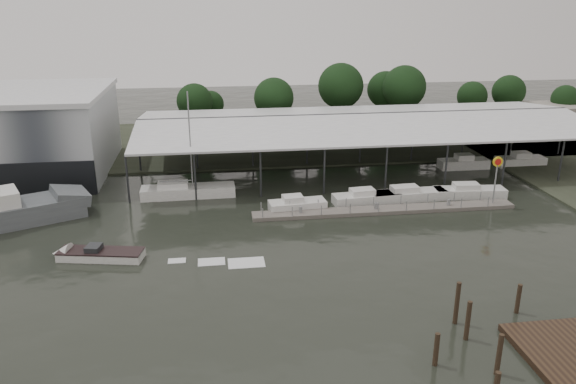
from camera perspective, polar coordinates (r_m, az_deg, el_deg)
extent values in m
plane|color=black|center=(48.27, -3.91, -7.16)|extent=(200.00, 200.00, 0.00)
cube|color=#363C2D|center=(87.84, -5.93, 5.08)|extent=(140.00, 30.00, 0.30)
cube|color=#AFB4BA|center=(79.15, -26.46, 5.24)|extent=(24.00, 20.00, 10.00)
cube|color=white|center=(78.24, -27.03, 8.92)|extent=(24.50, 20.50, 0.60)
cube|color=#2C2E31|center=(75.29, 7.49, 7.84)|extent=(58.00, 0.40, 0.30)
cylinder|color=#2C2E31|center=(63.22, -16.00, 1.28)|extent=(0.24, 0.24, 5.50)
cylinder|color=#2C2E31|center=(85.27, -14.05, 6.01)|extent=(0.24, 0.24, 5.50)
cylinder|color=#2C2E31|center=(97.75, 22.32, 6.79)|extent=(0.24, 0.24, 5.50)
cube|color=slate|center=(59.92, 9.82, -1.81)|extent=(28.00, 2.00, 0.40)
cylinder|color=gray|center=(56.39, -2.58, -2.24)|extent=(0.10, 0.10, 1.20)
cylinder|color=gray|center=(65.51, 20.52, -0.39)|extent=(0.10, 0.10, 1.20)
cube|color=gray|center=(59.46, 8.93, -1.41)|extent=(0.30, 0.30, 0.70)
cylinder|color=gray|center=(63.77, 20.28, 0.74)|extent=(0.16, 0.16, 5.00)
cylinder|color=yellow|center=(63.08, 20.54, 2.90)|extent=(1.10, 0.12, 1.10)
cylinder|color=red|center=(63.02, 20.57, 2.88)|extent=(0.70, 0.05, 0.70)
cube|color=gray|center=(107.14, 25.05, 6.99)|extent=(10.00, 8.00, 4.00)
cube|color=#585D61|center=(62.55, -21.28, -0.32)|extent=(4.96, 5.34, 1.86)
cube|color=white|center=(64.46, -10.08, -0.02)|extent=(10.50, 2.78, 1.40)
cube|color=silver|center=(64.25, -11.62, 0.67)|extent=(3.38, 1.85, 0.80)
cylinder|color=gray|center=(62.79, -9.91, 5.08)|extent=(0.16, 0.16, 10.99)
cylinder|color=gray|center=(64.07, -11.37, 1.10)|extent=(3.50, 0.18, 0.12)
cube|color=white|center=(51.27, -18.46, -6.10)|extent=(7.49, 3.41, 0.90)
cone|color=white|center=(52.68, -22.05, -5.86)|extent=(1.97, 2.28, 2.00)
cube|color=black|center=(51.10, -18.50, -5.70)|extent=(7.50, 3.47, 0.12)
cube|color=#2C2E31|center=(51.22, -19.14, -5.40)|extent=(1.46, 1.61, 0.50)
cube|color=silver|center=(49.36, -11.22, -6.87)|extent=(2.30, 1.50, 0.04)
cube|color=silver|center=(48.69, -7.78, -7.04)|extent=(3.10, 2.00, 0.04)
cube|color=silver|center=(48.21, -4.25, -7.18)|extent=(3.90, 2.50, 0.04)
cube|color=white|center=(59.37, 0.96, -1.41)|extent=(6.17, 2.74, 1.10)
cube|color=silver|center=(59.02, 0.48, -0.70)|extent=(2.24, 1.79, 0.70)
cube|color=white|center=(62.04, 7.97, -0.67)|extent=(7.57, 2.85, 1.10)
cube|color=silver|center=(61.65, 7.56, 0.01)|extent=(2.72, 1.83, 0.70)
cube|color=white|center=(63.79, 12.15, -0.36)|extent=(8.60, 2.66, 1.10)
cube|color=silver|center=(63.36, 11.77, 0.30)|extent=(3.06, 1.77, 0.70)
cube|color=white|center=(66.51, 17.95, -0.07)|extent=(8.06, 2.93, 1.10)
cube|color=silver|center=(66.05, 17.63, 0.56)|extent=(2.90, 1.86, 0.70)
cylinder|color=#36271B|center=(39.53, 17.76, -12.71)|extent=(0.32, 0.32, 3.43)
cylinder|color=#36271B|center=(36.95, 20.59, -15.58)|extent=(0.32, 0.32, 3.36)
cylinder|color=#36271B|center=(36.75, 14.79, -15.59)|extent=(0.32, 0.32, 2.85)
cylinder|color=#36271B|center=(40.97, 16.75, -11.12)|extent=(0.32, 0.32, 3.77)
cylinder|color=#36271B|center=(43.87, 22.30, -10.34)|extent=(0.32, 0.32, 2.87)
cylinder|color=black|center=(92.24, -9.35, 6.84)|extent=(0.50, 0.50, 4.06)
sphere|color=#183516|center=(91.54, -9.47, 9.07)|extent=(5.68, 5.68, 5.68)
cylinder|color=black|center=(96.20, -7.79, 7.16)|extent=(0.50, 0.50, 3.18)
sphere|color=#183516|center=(95.65, -7.87, 8.84)|extent=(4.46, 4.46, 4.46)
cylinder|color=black|center=(90.74, -1.43, 7.03)|extent=(0.50, 0.50, 4.51)
sphere|color=#183516|center=(89.97, -1.45, 9.56)|extent=(6.31, 6.31, 6.31)
cylinder|color=black|center=(95.44, 5.29, 7.82)|extent=(0.50, 0.50, 5.35)
sphere|color=#183516|center=(94.61, 5.38, 10.68)|extent=(7.49, 7.49, 7.49)
cylinder|color=black|center=(100.50, 9.74, 7.96)|extent=(0.50, 0.50, 4.49)
sphere|color=#183516|center=(99.81, 9.87, 10.23)|extent=(6.28, 6.28, 6.28)
cylinder|color=black|center=(97.59, 11.55, 7.71)|extent=(0.50, 0.50, 5.14)
sphere|color=#183516|center=(96.80, 11.73, 10.39)|extent=(7.20, 7.20, 7.20)
cylinder|color=black|center=(103.98, 18.01, 7.44)|extent=(0.50, 0.50, 3.67)
sphere|color=#183516|center=(103.40, 18.20, 9.23)|extent=(5.14, 5.14, 5.14)
cylinder|color=black|center=(107.58, 21.27, 7.56)|extent=(0.50, 0.50, 4.09)
sphere|color=#183516|center=(106.97, 21.51, 9.48)|extent=(5.72, 5.72, 5.72)
cylinder|color=black|center=(110.34, 26.09, 6.98)|extent=(0.50, 0.50, 3.35)
sphere|color=#183516|center=(109.84, 26.32, 8.50)|extent=(4.68, 4.68, 4.68)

